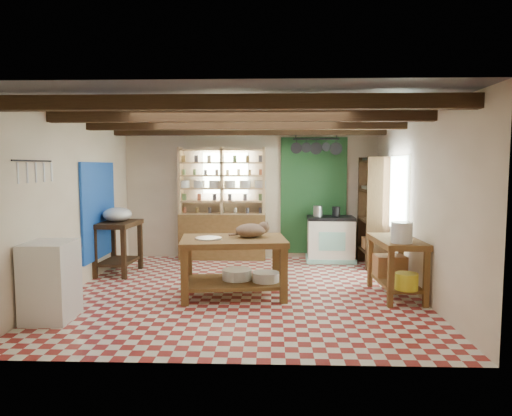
{
  "coord_description": "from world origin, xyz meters",
  "views": [
    {
      "loc": [
        0.42,
        -6.58,
        1.84
      ],
      "look_at": [
        0.18,
        0.3,
        1.2
      ],
      "focal_mm": 32.0,
      "sensor_mm": 36.0,
      "label": 1
    }
  ],
  "objects_px": {
    "work_table": "(234,267)",
    "cat": "(251,231)",
    "prep_table": "(118,248)",
    "stove": "(330,239)",
    "white_cabinet": "(51,281)",
    "right_counter": "(396,267)"
  },
  "relations": [
    {
      "from": "prep_table",
      "to": "white_cabinet",
      "type": "bearing_deg",
      "value": -87.12
    },
    {
      "from": "work_table",
      "to": "right_counter",
      "type": "height_order",
      "value": "work_table"
    },
    {
      "from": "work_table",
      "to": "cat",
      "type": "relative_size",
      "value": 3.34
    },
    {
      "from": "prep_table",
      "to": "cat",
      "type": "xyz_separation_m",
      "value": [
        2.33,
        -1.19,
        0.48
      ]
    },
    {
      "from": "cat",
      "to": "white_cabinet",
      "type": "bearing_deg",
      "value": -170.32
    },
    {
      "from": "cat",
      "to": "prep_table",
      "type": "bearing_deg",
      "value": 136.16
    },
    {
      "from": "stove",
      "to": "right_counter",
      "type": "xyz_separation_m",
      "value": [
        0.62,
        -2.34,
        -0.03
      ]
    },
    {
      "from": "prep_table",
      "to": "cat",
      "type": "bearing_deg",
      "value": -23.75
    },
    {
      "from": "work_table",
      "to": "white_cabinet",
      "type": "distance_m",
      "value": 2.37
    },
    {
      "from": "cat",
      "to": "work_table",
      "type": "bearing_deg",
      "value": -178.69
    },
    {
      "from": "white_cabinet",
      "to": "cat",
      "type": "relative_size",
      "value": 2.16
    },
    {
      "from": "prep_table",
      "to": "cat",
      "type": "relative_size",
      "value": 2.06
    },
    {
      "from": "right_counter",
      "to": "cat",
      "type": "bearing_deg",
      "value": 177.12
    },
    {
      "from": "work_table",
      "to": "cat",
      "type": "xyz_separation_m",
      "value": [
        0.24,
        0.08,
        0.51
      ]
    },
    {
      "from": "stove",
      "to": "prep_table",
      "type": "xyz_separation_m",
      "value": [
        -3.76,
        -1.13,
        0.01
      ]
    },
    {
      "from": "work_table",
      "to": "right_counter",
      "type": "relative_size",
      "value": 1.27
    },
    {
      "from": "prep_table",
      "to": "stove",
      "type": "bearing_deg",
      "value": 20.05
    },
    {
      "from": "cat",
      "to": "right_counter",
      "type": "bearing_deg",
      "value": -17.44
    },
    {
      "from": "right_counter",
      "to": "stove",
      "type": "bearing_deg",
      "value": 102.73
    },
    {
      "from": "prep_table",
      "to": "work_table",
      "type": "bearing_deg",
      "value": -28.0
    },
    {
      "from": "stove",
      "to": "right_counter",
      "type": "height_order",
      "value": "stove"
    },
    {
      "from": "stove",
      "to": "prep_table",
      "type": "relative_size",
      "value": 0.99
    }
  ]
}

